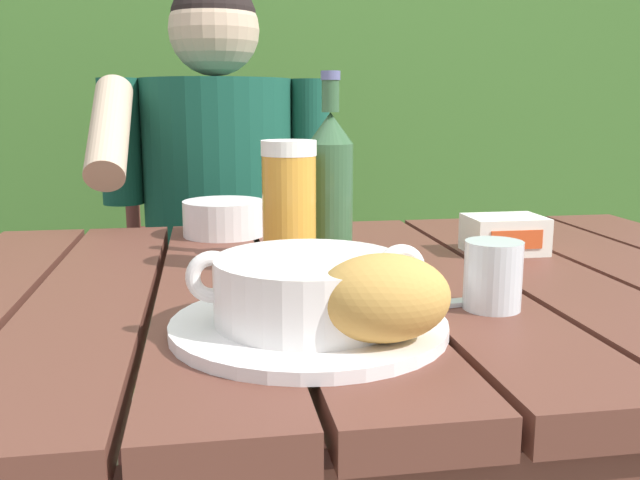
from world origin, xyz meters
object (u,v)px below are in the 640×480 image
person_eating (218,219)px  water_glass_small (493,275)px  table_knife (442,303)px  bread_roll (387,298)px  butter_tub (504,234)px  beer_bottle (330,185)px  beer_glass (289,206)px  chair_near_diner (221,303)px  serving_plate (309,326)px  diner_bowl (224,218)px  soup_bowl (309,287)px

person_eating → water_glass_small: person_eating is taller
table_knife → bread_roll: bearing=-127.4°
butter_tub → water_glass_small: bearing=-116.4°
bread_roll → beer_bottle: beer_bottle is taller
beer_glass → chair_near_diner: bearing=95.6°
serving_plate → beer_bottle: (0.07, 0.30, 0.10)m
chair_near_diner → bread_roll: (0.12, -1.11, 0.32)m
person_eating → bread_roll: person_eating is taller
butter_tub → beer_bottle: bearing=-177.0°
serving_plate → beer_bottle: 0.32m
person_eating → water_glass_small: (0.27, -0.81, 0.07)m
table_knife → person_eating: bearing=105.8°
person_eating → diner_bowl: person_eating is taller
bread_roll → beer_bottle: (0.02, 0.36, 0.06)m
serving_plate → bread_roll: size_ratio=2.19×
person_eating → beer_glass: person_eating is taller
beer_glass → serving_plate: bearing=-92.8°
person_eating → bread_roll: 0.93m
chair_near_diner → soup_bowl: (0.07, -1.05, 0.32)m
table_knife → diner_bowl: bearing=115.9°
water_glass_small → table_knife: size_ratio=0.49×
serving_plate → water_glass_small: 0.21m
beer_bottle → table_knife: size_ratio=1.70×
serving_plate → soup_bowl: soup_bowl is taller
serving_plate → beer_glass: size_ratio=1.57×
beer_glass → water_glass_small: bearing=-47.1°
table_knife → beer_bottle: bearing=108.8°
serving_plate → water_glass_small: size_ratio=3.62×
beer_glass → table_knife: (0.14, -0.19, -0.08)m
chair_near_diner → soup_bowl: bearing=-86.4°
chair_near_diner → butter_tub: (0.40, -0.74, 0.30)m
soup_bowl → beer_bottle: (0.07, 0.30, 0.06)m
person_eating → beer_glass: 0.61m
beer_bottle → serving_plate: bearing=-104.1°
person_eating → water_glass_small: bearing=-71.2°
diner_bowl → bread_roll: bearing=-77.9°
butter_tub → table_knife: butter_tub is taller
beer_glass → person_eating: bearing=97.7°
bread_roll → beer_glass: (-0.05, 0.32, 0.03)m
bread_roll → beer_glass: 0.32m
chair_near_diner → soup_bowl: 1.09m
serving_plate → diner_bowl: diner_bowl is taller
water_glass_small → butter_tub: water_glass_small is taller
butter_tub → table_knife: 0.31m
bread_roll → serving_plate: bearing=130.6°
soup_bowl → table_knife: size_ratio=1.52×
chair_near_diner → table_knife: (0.22, -0.99, 0.28)m
table_knife → diner_bowl: size_ratio=1.13×
butter_tub → chair_near_diner: bearing=118.7°
beer_bottle → water_glass_small: size_ratio=3.50×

